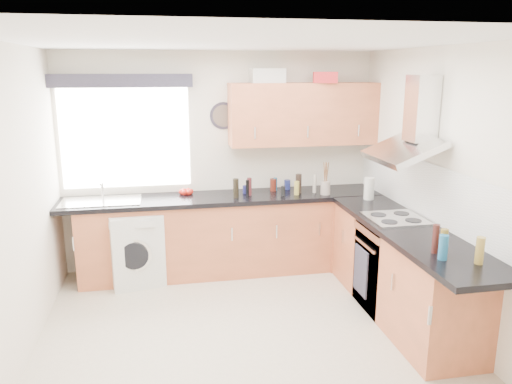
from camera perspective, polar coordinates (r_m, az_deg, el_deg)
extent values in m
plane|color=beige|center=(4.59, -1.12, -16.18)|extent=(3.60, 3.60, 0.00)
cube|color=white|center=(3.98, -1.29, 16.78)|extent=(3.60, 3.60, 0.02)
cube|color=silver|center=(5.85, -4.16, 3.50)|extent=(3.60, 0.02, 2.50)
cube|color=silver|center=(2.45, 6.02, -11.45)|extent=(3.60, 0.02, 2.50)
cube|color=silver|center=(4.21, -26.12, -1.98)|extent=(0.02, 3.60, 2.50)
cube|color=silver|center=(4.74, 20.76, 0.19)|extent=(0.02, 3.60, 2.50)
cube|color=silver|center=(5.77, -14.67, 5.96)|extent=(1.40, 0.02, 1.10)
cube|color=#262430|center=(5.63, -15.12, 12.19)|extent=(1.50, 0.18, 0.14)
cube|color=white|center=(5.01, 18.83, 0.20)|extent=(0.01, 3.00, 0.54)
cube|color=#A45534|center=(5.77, -4.67, -5.09)|extent=(3.00, 0.58, 0.86)
cube|color=#A45534|center=(6.13, 10.43, -4.14)|extent=(0.60, 0.60, 0.86)
cube|color=#A45534|center=(4.98, 16.17, -8.77)|extent=(0.58, 2.10, 0.86)
cube|color=black|center=(5.64, -3.74, -0.69)|extent=(3.60, 0.62, 0.05)
cube|color=black|center=(4.69, 17.25, -4.30)|extent=(0.62, 2.42, 0.05)
cube|color=black|center=(5.10, 15.30, -8.22)|extent=(0.56, 0.58, 0.85)
cube|color=silver|center=(4.94, 15.66, -2.91)|extent=(0.52, 0.52, 0.01)
cube|color=#A45534|center=(5.80, 5.43, 8.86)|extent=(1.70, 0.35, 0.70)
cube|color=silver|center=(5.66, -13.61, -6.14)|extent=(0.64, 0.63, 0.80)
cylinder|color=#262430|center=(5.77, -3.73, 8.68)|extent=(0.31, 0.04, 0.31)
cube|color=silver|center=(5.76, 1.23, 13.16)|extent=(0.39, 0.29, 0.16)
cube|color=#A61C1E|center=(5.74, 7.91, 12.85)|extent=(0.31, 0.28, 0.12)
cylinder|color=gray|center=(5.72, 7.93, 0.48)|extent=(0.13, 0.13, 0.15)
cylinder|color=silver|center=(5.58, 12.80, 0.39)|extent=(0.11, 0.11, 0.24)
cylinder|color=navy|center=(5.86, 2.22, 0.91)|extent=(0.04, 0.04, 0.15)
cylinder|color=navy|center=(5.93, 3.60, 0.85)|extent=(0.07, 0.07, 0.11)
cylinder|color=#17184E|center=(5.73, -1.23, 0.30)|extent=(0.06, 0.06, 0.09)
cylinder|color=#43181A|center=(5.62, -0.77, 0.61)|extent=(0.05, 0.05, 0.20)
cylinder|color=black|center=(5.75, 4.89, 0.97)|extent=(0.07, 0.07, 0.22)
cylinder|color=black|center=(5.52, -2.32, 0.43)|extent=(0.06, 0.06, 0.22)
cylinder|color=black|center=(5.60, -0.98, 0.47)|extent=(0.04, 0.04, 0.18)
cylinder|color=black|center=(5.62, 3.11, 0.10)|extent=(0.05, 0.05, 0.11)
cylinder|color=#A1978A|center=(5.78, 6.71, 0.95)|extent=(0.04, 0.04, 0.21)
cylinder|color=#501A10|center=(5.84, 1.97, 0.84)|extent=(0.07, 0.07, 0.15)
cylinder|color=#A09037|center=(5.67, 4.67, 0.45)|extent=(0.06, 0.06, 0.16)
cylinder|color=#391614|center=(4.10, 19.84, -5.05)|extent=(0.05, 0.05, 0.23)
cylinder|color=brown|center=(4.03, 20.66, -5.50)|extent=(0.06, 0.06, 0.22)
cylinder|color=#A78B39|center=(4.01, 24.21, -6.12)|extent=(0.06, 0.06, 0.20)
cylinder|color=#1B5982|center=(3.99, 20.62, -5.94)|extent=(0.07, 0.07, 0.19)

